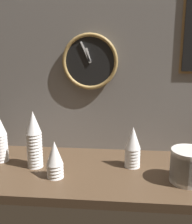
{
  "coord_description": "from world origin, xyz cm",
  "views": [
    {
      "loc": [
        -0.04,
        -123.34,
        59.6
      ],
      "look_at": [
        -11.82,
        4.0,
        26.9
      ],
      "focal_mm": 45.0,
      "sensor_mm": 36.0,
      "label": 1
    }
  ],
  "objects_px": {
    "cup_stack_center_left": "(55,159)",
    "wall_clock": "(90,62)",
    "bowl_stack_right": "(189,165)",
    "cup_stack_far_left": "(0,138)",
    "cup_stack_center_right": "(133,147)",
    "cup_stack_left": "(34,139)"
  },
  "relations": [
    {
      "from": "cup_stack_center_left",
      "to": "wall_clock",
      "type": "bearing_deg",
      "value": 70.41
    },
    {
      "from": "bowl_stack_right",
      "to": "cup_stack_center_left",
      "type": "bearing_deg",
      "value": -178.82
    },
    {
      "from": "cup_stack_far_left",
      "to": "wall_clock",
      "type": "xyz_separation_m",
      "value": [
        0.44,
        0.19,
        0.37
      ]
    },
    {
      "from": "cup_stack_center_right",
      "to": "cup_stack_far_left",
      "type": "height_order",
      "value": "cup_stack_far_left"
    },
    {
      "from": "bowl_stack_right",
      "to": "wall_clock",
      "type": "relative_size",
      "value": 0.53
    },
    {
      "from": "cup_stack_left",
      "to": "bowl_stack_right",
      "type": "relative_size",
      "value": 1.78
    },
    {
      "from": "cup_stack_center_right",
      "to": "bowl_stack_right",
      "type": "distance_m",
      "value": 0.27
    },
    {
      "from": "bowl_stack_right",
      "to": "cup_stack_left",
      "type": "bearing_deg",
      "value": 172.97
    },
    {
      "from": "cup_stack_center_right",
      "to": "wall_clock",
      "type": "relative_size",
      "value": 0.69
    },
    {
      "from": "cup_stack_left",
      "to": "cup_stack_far_left",
      "type": "height_order",
      "value": "cup_stack_left"
    },
    {
      "from": "cup_stack_center_right",
      "to": "wall_clock",
      "type": "xyz_separation_m",
      "value": [
        -0.23,
        0.2,
        0.39
      ]
    },
    {
      "from": "cup_stack_far_left",
      "to": "cup_stack_left",
      "type": "bearing_deg",
      "value": -14.85
    },
    {
      "from": "cup_stack_far_left",
      "to": "cup_stack_center_left",
      "type": "relative_size",
      "value": 1.45
    },
    {
      "from": "cup_stack_far_left",
      "to": "wall_clock",
      "type": "relative_size",
      "value": 0.85
    },
    {
      "from": "cup_stack_center_left",
      "to": "wall_clock",
      "type": "xyz_separation_m",
      "value": [
        0.12,
        0.34,
        0.4
      ]
    },
    {
      "from": "wall_clock",
      "to": "cup_stack_center_left",
      "type": "bearing_deg",
      "value": -109.59
    },
    {
      "from": "wall_clock",
      "to": "cup_stack_left",
      "type": "bearing_deg",
      "value": -135.3
    },
    {
      "from": "cup_stack_left",
      "to": "wall_clock",
      "type": "height_order",
      "value": "wall_clock"
    },
    {
      "from": "cup_stack_left",
      "to": "cup_stack_center_right",
      "type": "xyz_separation_m",
      "value": [
        0.47,
        0.04,
        -0.04
      ]
    },
    {
      "from": "cup_stack_left",
      "to": "cup_stack_center_left",
      "type": "relative_size",
      "value": 1.63
    },
    {
      "from": "cup_stack_far_left",
      "to": "bowl_stack_right",
      "type": "bearing_deg",
      "value": -8.76
    },
    {
      "from": "cup_stack_left",
      "to": "cup_stack_far_left",
      "type": "distance_m",
      "value": 0.2
    }
  ]
}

